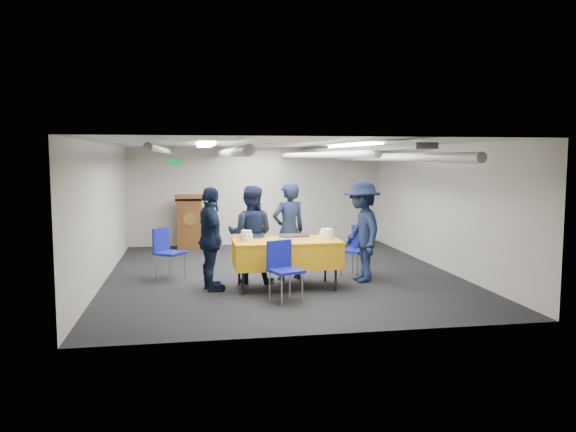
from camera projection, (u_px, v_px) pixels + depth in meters
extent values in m
plane|color=black|center=(281.00, 273.00, 10.00)|extent=(7.00, 7.00, 0.00)
cube|color=#BCB7AA|center=(258.00, 196.00, 13.30)|extent=(6.00, 0.02, 2.30)
cube|color=#BCB7AA|center=(104.00, 212.00, 9.37)|extent=(0.02, 7.00, 2.30)
cube|color=#BCB7AA|center=(440.00, 207.00, 10.38)|extent=(0.02, 7.00, 2.30)
cube|color=white|center=(281.00, 144.00, 9.76)|extent=(6.00, 7.00, 0.02)
cylinder|color=silver|center=(163.00, 150.00, 9.43)|extent=(0.10, 6.90, 0.10)
cylinder|color=silver|center=(229.00, 153.00, 9.62)|extent=(0.14, 6.90, 0.14)
cylinder|color=silver|center=(314.00, 155.00, 9.88)|extent=(0.10, 6.90, 0.10)
cylinder|color=silver|center=(385.00, 157.00, 10.10)|extent=(0.14, 6.90, 0.14)
cube|color=gray|center=(347.00, 150.00, 9.97)|extent=(0.28, 6.90, 0.08)
cube|color=white|center=(205.00, 145.00, 9.54)|extent=(0.25, 2.60, 0.04)
cube|color=white|center=(353.00, 146.00, 9.98)|extent=(0.25, 2.60, 0.04)
cube|color=#0C591E|center=(175.00, 162.00, 12.87)|extent=(0.30, 0.04, 0.12)
cylinder|color=black|center=(243.00, 283.00, 8.44)|extent=(0.04, 0.04, 0.36)
cylinder|color=black|center=(336.00, 279.00, 8.68)|extent=(0.04, 0.04, 0.36)
cylinder|color=black|center=(239.00, 274.00, 9.11)|extent=(0.04, 0.04, 0.36)
cylinder|color=black|center=(325.00, 271.00, 9.35)|extent=(0.04, 0.04, 0.36)
cube|color=gold|center=(286.00, 254.00, 8.86)|extent=(1.66, 0.91, 0.39)
cube|color=gold|center=(286.00, 241.00, 8.84)|extent=(1.68, 0.93, 0.03)
cube|color=white|center=(294.00, 238.00, 8.83)|extent=(0.44, 0.36, 0.05)
cube|color=black|center=(294.00, 236.00, 8.83)|extent=(0.43, 0.34, 0.02)
sphere|color=navy|center=(283.00, 237.00, 8.64)|extent=(0.04, 0.04, 0.04)
sphere|color=navy|center=(280.00, 234.00, 8.95)|extent=(0.04, 0.04, 0.04)
sphere|color=navy|center=(290.00, 237.00, 8.66)|extent=(0.04, 0.04, 0.04)
sphere|color=navy|center=(286.00, 234.00, 8.97)|extent=(0.04, 0.04, 0.04)
sphere|color=navy|center=(296.00, 237.00, 8.67)|extent=(0.04, 0.04, 0.04)
sphere|color=navy|center=(292.00, 234.00, 8.99)|extent=(0.04, 0.04, 0.04)
sphere|color=navy|center=(302.00, 237.00, 8.69)|extent=(0.04, 0.04, 0.04)
sphere|color=navy|center=(298.00, 234.00, 9.00)|extent=(0.04, 0.04, 0.04)
sphere|color=navy|center=(308.00, 237.00, 8.71)|extent=(0.04, 0.04, 0.04)
sphere|color=navy|center=(304.00, 234.00, 9.02)|extent=(0.04, 0.04, 0.04)
sphere|color=navy|center=(281.00, 237.00, 8.71)|extent=(0.04, 0.04, 0.04)
sphere|color=navy|center=(308.00, 236.00, 8.79)|extent=(0.04, 0.04, 0.04)
sphere|color=navy|center=(281.00, 236.00, 8.79)|extent=(0.04, 0.04, 0.04)
sphere|color=navy|center=(307.00, 235.00, 8.87)|extent=(0.04, 0.04, 0.04)
sphere|color=navy|center=(280.00, 235.00, 8.87)|extent=(0.04, 0.04, 0.04)
sphere|color=navy|center=(306.00, 235.00, 8.94)|extent=(0.04, 0.04, 0.04)
cylinder|color=white|center=(246.00, 237.00, 8.67)|extent=(0.20, 0.20, 0.12)
cylinder|color=white|center=(246.00, 232.00, 8.66)|extent=(0.16, 0.16, 0.05)
cylinder|color=white|center=(327.00, 236.00, 8.89)|extent=(0.24, 0.24, 0.11)
cylinder|color=white|center=(327.00, 230.00, 8.88)|extent=(0.19, 0.19, 0.05)
cube|color=brown|center=(190.00, 225.00, 12.66)|extent=(0.55, 0.45, 1.10)
cube|color=brown|center=(189.00, 198.00, 12.57)|extent=(0.62, 0.53, 0.21)
cylinder|color=gold|center=(189.00, 219.00, 12.41)|extent=(0.28, 0.02, 0.28)
cylinder|color=gray|center=(282.00, 291.00, 7.79)|extent=(0.02, 0.02, 0.43)
cylinder|color=gray|center=(302.00, 288.00, 7.96)|extent=(0.02, 0.02, 0.43)
cylinder|color=gray|center=(270.00, 286.00, 8.08)|extent=(0.02, 0.02, 0.43)
cylinder|color=gray|center=(290.00, 283.00, 8.25)|extent=(0.02, 0.02, 0.43)
cube|color=navy|center=(286.00, 271.00, 8.00)|extent=(0.54, 0.54, 0.04)
cube|color=navy|center=(279.00, 254.00, 8.13)|extent=(0.39, 0.18, 0.40)
cylinder|color=gray|center=(341.00, 264.00, 9.74)|extent=(0.02, 0.02, 0.43)
cylinder|color=gray|center=(357.00, 267.00, 9.51)|extent=(0.02, 0.02, 0.43)
cylinder|color=gray|center=(352.00, 261.00, 9.99)|extent=(0.02, 0.02, 0.43)
cylinder|color=gray|center=(368.00, 264.00, 9.77)|extent=(0.02, 0.02, 0.43)
cube|color=navy|center=(355.00, 251.00, 9.73)|extent=(0.59, 0.59, 0.04)
cube|color=navy|center=(361.00, 237.00, 9.85)|extent=(0.28, 0.34, 0.40)
cylinder|color=gray|center=(172.00, 269.00, 9.28)|extent=(0.02, 0.02, 0.43)
cylinder|color=gray|center=(185.00, 266.00, 9.58)|extent=(0.02, 0.02, 0.43)
cylinder|color=gray|center=(156.00, 268.00, 9.44)|extent=(0.02, 0.02, 0.43)
cylinder|color=gray|center=(169.00, 264.00, 9.73)|extent=(0.02, 0.02, 0.43)
cube|color=navy|center=(170.00, 253.00, 9.48)|extent=(0.59, 0.59, 0.04)
cube|color=navy|center=(161.00, 239.00, 9.55)|extent=(0.28, 0.34, 0.40)
imported|color=black|center=(289.00, 231.00, 9.44)|extent=(0.70, 0.56, 1.66)
imported|color=black|center=(251.00, 234.00, 9.22)|extent=(0.91, 0.78, 1.60)
imported|color=black|center=(211.00, 239.00, 8.66)|extent=(0.59, 1.01, 1.62)
imported|color=black|center=(362.00, 231.00, 9.29)|extent=(0.67, 1.12, 1.69)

